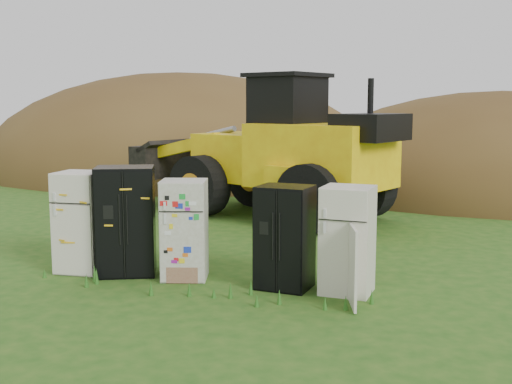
% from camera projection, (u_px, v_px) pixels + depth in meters
% --- Properties ---
extents(ground, '(120.00, 120.00, 0.00)m').
position_uv_depth(ground, '(212.00, 281.00, 10.92)').
color(ground, '#214F15').
rests_on(ground, ground).
extents(fridge_leftmost, '(0.84, 0.81, 1.80)m').
position_uv_depth(fridge_leftmost, '(82.00, 222.00, 11.45)').
color(fridge_leftmost, silver).
rests_on(fridge_leftmost, ground).
extents(fridge_black_side, '(1.22, 1.11, 1.91)m').
position_uv_depth(fridge_black_side, '(126.00, 221.00, 11.25)').
color(fridge_black_side, black).
rests_on(fridge_black_side, ground).
extents(fridge_sticker, '(0.92, 0.88, 1.71)m').
position_uv_depth(fridge_sticker, '(184.00, 230.00, 10.99)').
color(fridge_sticker, silver).
rests_on(fridge_sticker, ground).
extents(fridge_black_right, '(0.92, 0.79, 1.68)m').
position_uv_depth(fridge_black_right, '(285.00, 237.00, 10.41)').
color(fridge_black_right, black).
rests_on(fridge_black_right, ground).
extents(fridge_open_door, '(0.83, 0.78, 1.71)m').
position_uv_depth(fridge_open_door, '(348.00, 240.00, 10.13)').
color(fridge_open_door, silver).
rests_on(fridge_open_door, ground).
extents(wheel_loader, '(8.36, 5.86, 3.75)m').
position_uv_depth(wheel_loader, '(259.00, 145.00, 17.13)').
color(wheel_loader, yellow).
rests_on(wheel_loader, ground).
extents(dirt_mound_right, '(14.06, 10.31, 6.79)m').
position_uv_depth(dirt_mound_right, '(498.00, 194.00, 21.38)').
color(dirt_mound_right, '#4A3217').
rests_on(dirt_mound_right, ground).
extents(dirt_mound_left, '(17.54, 13.16, 8.52)m').
position_uv_depth(dirt_mound_left, '(179.00, 174.00, 27.27)').
color(dirt_mound_left, '#4A3217').
rests_on(dirt_mound_left, ground).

